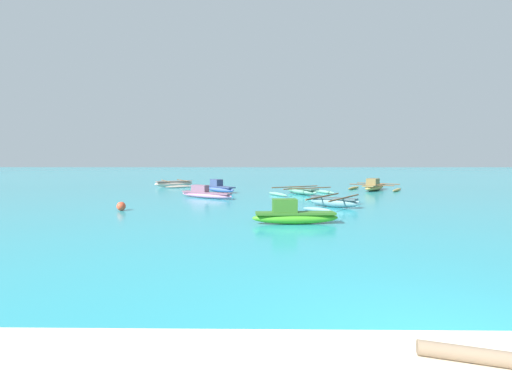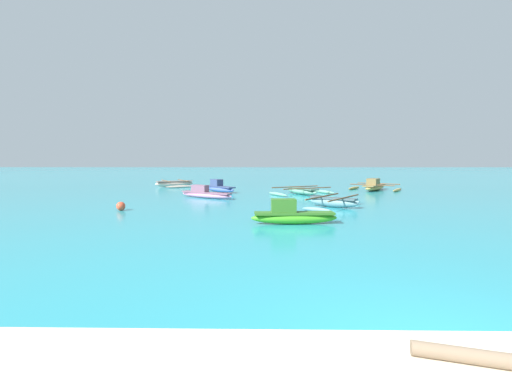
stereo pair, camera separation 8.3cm
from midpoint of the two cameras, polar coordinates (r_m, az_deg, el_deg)
name	(u,v)px [view 2 (the right image)]	position (r m, az deg, el deg)	size (l,w,h in m)	color
moored_boat_0	(375,186)	(27.01, 19.25, 0.90)	(4.19, 3.94, 0.90)	tan
moored_boat_1	(301,191)	(22.59, 7.69, 0.19)	(4.41, 3.72, 0.49)	#67A284
moored_boat_2	(333,202)	(16.57, 12.92, -1.64)	(3.29, 3.93, 0.52)	slate
moored_boat_3	(174,184)	(30.02, -13.37, 1.36)	(3.54, 3.96, 0.55)	beige
moored_boat_4	(205,194)	(20.38, -8.38, -0.25)	(3.45, 2.37, 0.76)	pink
moored_boat_5	(219,188)	(24.32, -6.05, 0.75)	(2.60, 2.91, 0.88)	#4D63AF
moored_boat_6	(292,215)	(11.94, 6.26, -3.85)	(3.02, 0.74, 0.87)	green
mooring_buoy_0	(121,206)	(16.19, -21.47, -2.21)	(0.39, 0.39, 0.39)	#E54C2D
driftwood_0	(486,358)	(4.48, 34.44, -21.88)	(1.38, 0.53, 0.16)	#75604C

